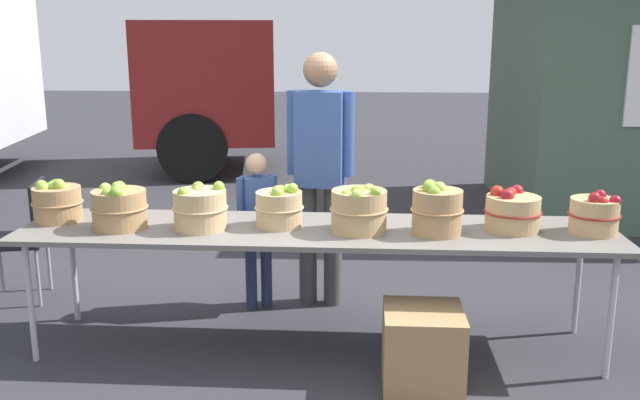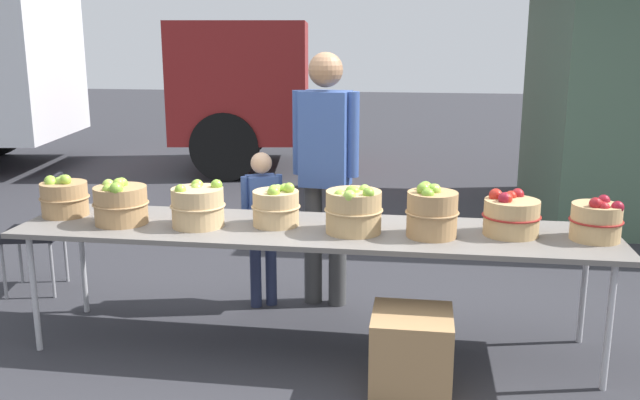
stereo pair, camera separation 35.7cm
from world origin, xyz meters
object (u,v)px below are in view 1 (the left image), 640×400
apple_basket_green_1 (119,208)px  apple_basket_red_1 (595,214)px  vendor_adult (320,160)px  apple_basket_green_4 (359,209)px  produce_crate (423,347)px  market_table (317,233)px  apple_basket_green_0 (57,202)px  folding_chair (25,231)px  apple_basket_green_5 (437,210)px  apple_basket_green_2 (200,209)px  apple_basket_red_0 (512,211)px  apple_basket_green_3 (279,207)px  child_customer (258,218)px

apple_basket_green_1 → apple_basket_red_1: 2.75m
vendor_adult → apple_basket_green_4: bearing=117.3°
apple_basket_green_4 → produce_crate: (0.36, -0.38, -0.67)m
market_table → apple_basket_green_1: size_ratio=10.47×
apple_basket_green_0 → produce_crate: size_ratio=0.72×
folding_chair → vendor_adult: bearing=78.7°
apple_basket_green_0 → apple_basket_red_1: bearing=-1.3°
market_table → apple_basket_green_4: (0.25, -0.05, 0.16)m
apple_basket_green_5 → apple_basket_green_2: bearing=179.5°
apple_basket_green_0 → apple_basket_red_1: (3.18, -0.07, -0.01)m
apple_basket_red_0 → apple_basket_green_0: bearing=179.4°
produce_crate → vendor_adult: bearing=118.8°
apple_basket_green_0 → apple_basket_green_3: size_ratio=1.04×
market_table → apple_basket_green_1: 1.17m
apple_basket_green_2 → market_table: bearing=4.6°
apple_basket_green_3 → child_customer: 0.65m
apple_basket_green_1 → vendor_adult: bearing=34.4°
apple_basket_green_2 → apple_basket_green_4: apple_basket_green_4 is taller
apple_basket_green_0 → market_table: bearing=-2.3°
apple_basket_green_0 → apple_basket_green_1: bearing=-16.7°
market_table → vendor_adult: vendor_adult is taller
apple_basket_green_0 → apple_basket_green_2: apple_basket_green_2 is taller
apple_basket_green_1 → apple_basket_green_5: apple_basket_green_5 is taller
apple_basket_green_4 → vendor_adult: bearing=109.6°
apple_basket_green_2 → vendor_adult: (0.65, 0.77, 0.16)m
apple_basket_green_5 → apple_basket_red_0: (0.44, 0.10, -0.03)m
apple_basket_green_4 → child_customer: size_ratio=0.31×
apple_basket_green_4 → apple_basket_red_0: size_ratio=1.03×
market_table → child_customer: bearing=126.7°
apple_basket_green_4 → apple_basket_red_1: apple_basket_green_4 is taller
apple_basket_green_2 → apple_basket_green_5: size_ratio=1.04×
apple_basket_green_5 → child_customer: child_customer is taller
vendor_adult → folding_chair: size_ratio=2.04×
apple_basket_green_4 → vendor_adult: 0.83m
apple_basket_green_5 → apple_basket_red_0: 0.46m
apple_basket_green_2 → apple_basket_green_4: size_ratio=0.96×
market_table → apple_basket_green_1: apple_basket_green_1 is taller
apple_basket_green_4 → apple_basket_red_1: 1.34m
apple_basket_green_1 → apple_basket_red_0: bearing=2.5°
market_table → apple_basket_red_0: (1.13, 0.03, 0.14)m
apple_basket_green_1 → produce_crate: apple_basket_green_1 is taller
market_table → apple_basket_green_2: bearing=-175.4°
apple_basket_green_1 → vendor_adult: (1.13, 0.78, 0.16)m
apple_basket_green_1 → child_customer: 1.00m
apple_basket_green_0 → apple_basket_red_0: apple_basket_green_0 is taller
apple_basket_green_4 → apple_basket_red_0: apple_basket_green_4 is taller
apple_basket_green_2 → produce_crate: size_ratio=0.77×
market_table → apple_basket_green_2: apple_basket_green_2 is taller
apple_basket_green_0 → folding_chair: size_ratio=0.35×
apple_basket_green_1 → apple_basket_green_3: (0.94, 0.10, -0.01)m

